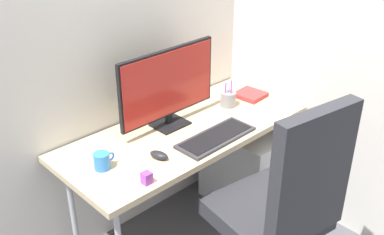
# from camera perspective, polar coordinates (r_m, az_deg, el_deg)

# --- Properties ---
(ground_plane) EXTENTS (8.00, 8.00, 0.00)m
(ground_plane) POSITION_cam_1_polar(r_m,az_deg,el_deg) (2.97, -0.72, -13.61)
(ground_plane) COLOR #4C4C51
(desk) EXTENTS (1.45, 0.61, 0.72)m
(desk) POSITION_cam_1_polar(r_m,az_deg,el_deg) (2.57, -0.81, -2.32)
(desk) COLOR #D1B78C
(desk) RESTS_ON ground_plane
(office_chair) EXTENTS (0.61, 0.63, 1.14)m
(office_chair) POSITION_cam_1_polar(r_m,az_deg,el_deg) (2.26, 11.31, -10.30)
(office_chair) COLOR black
(office_chair) RESTS_ON ground_plane
(filing_cabinet) EXTENTS (0.38, 0.51, 0.54)m
(filing_cabinet) POSITION_cam_1_polar(r_m,az_deg,el_deg) (3.07, 6.68, -5.92)
(filing_cabinet) COLOR silver
(filing_cabinet) RESTS_ON ground_plane
(monitor) EXTENTS (0.64, 0.15, 0.45)m
(monitor) POSITION_cam_1_polar(r_m,az_deg,el_deg) (2.49, -2.98, 4.00)
(monitor) COLOR black
(monitor) RESTS_ON desk
(keyboard) EXTENTS (0.46, 0.19, 0.02)m
(keyboard) POSITION_cam_1_polar(r_m,az_deg,el_deg) (2.46, 2.99, -2.47)
(keyboard) COLOR #333338
(keyboard) RESTS_ON desk
(mouse) EXTENTS (0.08, 0.11, 0.04)m
(mouse) POSITION_cam_1_polar(r_m,az_deg,el_deg) (2.29, -4.12, -4.68)
(mouse) COLOR black
(mouse) RESTS_ON desk
(pen_holder) EXTENTS (0.10, 0.10, 0.17)m
(pen_holder) POSITION_cam_1_polar(r_m,az_deg,el_deg) (2.80, 4.48, 2.33)
(pen_holder) COLOR gray
(pen_holder) RESTS_ON desk
(notebook) EXTENTS (0.17, 0.18, 0.03)m
(notebook) POSITION_cam_1_polar(r_m,az_deg,el_deg) (2.94, 7.25, 2.82)
(notebook) COLOR #B23333
(notebook) RESTS_ON desk
(coffee_mug) EXTENTS (0.11, 0.08, 0.08)m
(coffee_mug) POSITION_cam_1_polar(r_m,az_deg,el_deg) (2.24, -11.10, -5.31)
(coffee_mug) COLOR #337FD8
(coffee_mug) RESTS_ON desk
(desk_clamp_accessory) EXTENTS (0.04, 0.04, 0.06)m
(desk_clamp_accessory) POSITION_cam_1_polar(r_m,az_deg,el_deg) (2.12, -5.65, -7.48)
(desk_clamp_accessory) COLOR purple
(desk_clamp_accessory) RESTS_ON desk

